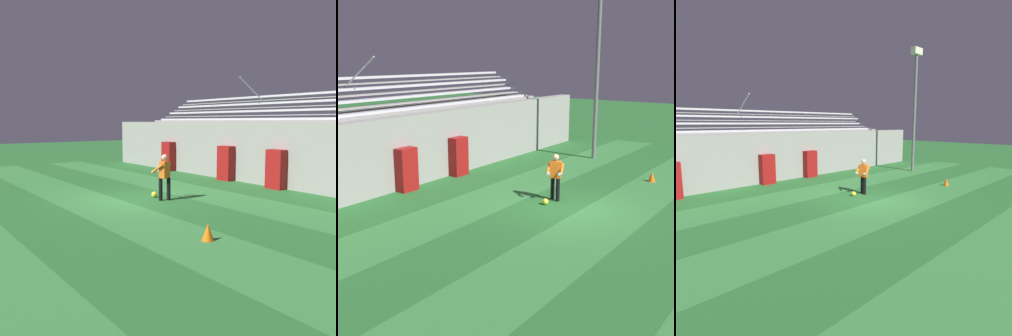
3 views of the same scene
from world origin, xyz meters
TOP-DOWN VIEW (x-y plane):
  - ground_plane at (0.00, 0.00)m, footprint 80.00×80.00m
  - turf_stripe_mid at (0.00, -1.61)m, footprint 28.00×2.19m
  - turf_stripe_far at (0.00, 2.77)m, footprint 28.00×2.19m
  - back_wall at (0.00, 6.50)m, footprint 24.00×0.60m
  - padding_pillar_gate_left at (-1.49, 5.95)m, footprint 0.80×0.44m
  - padding_pillar_gate_right at (1.49, 5.95)m, footprint 0.80×0.44m
  - padding_pillar_far_left at (-6.20, 5.95)m, footprint 0.80×0.44m
  - bleacher_stand at (-0.00, 8.49)m, footprint 18.00×3.35m
  - goalkeeper at (0.69, 0.74)m, footprint 0.65×0.70m
  - soccer_ball at (0.04, 0.75)m, footprint 0.22×0.22m
  - traffic_cone at (5.25, -1.22)m, footprint 0.30×0.30m

SIDE VIEW (x-z plane):
  - ground_plane at x=0.00m, z-range 0.00..0.00m
  - turf_stripe_mid at x=0.00m, z-range 0.00..0.01m
  - turf_stripe_far at x=0.00m, z-range 0.00..0.01m
  - soccer_ball at x=0.04m, z-range 0.00..0.22m
  - traffic_cone at x=5.25m, z-range 0.00..0.42m
  - padding_pillar_gate_left at x=-1.49m, z-range 0.00..1.66m
  - padding_pillar_gate_right at x=1.49m, z-range 0.00..1.66m
  - padding_pillar_far_left at x=-6.20m, z-range 0.00..1.66m
  - goalkeeper at x=0.69m, z-range 0.12..1.79m
  - back_wall at x=0.00m, z-range 0.00..2.80m
  - bleacher_stand at x=0.00m, z-range -1.01..4.01m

